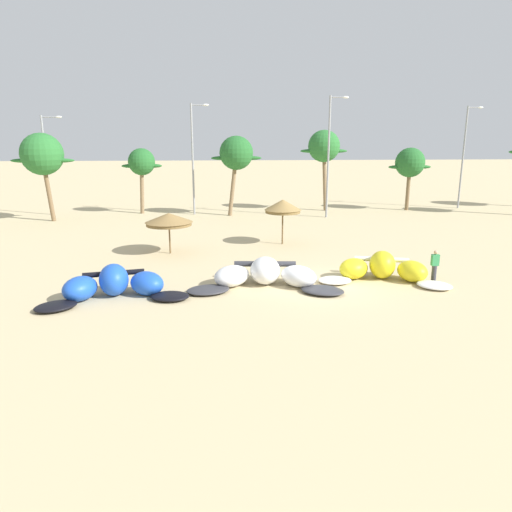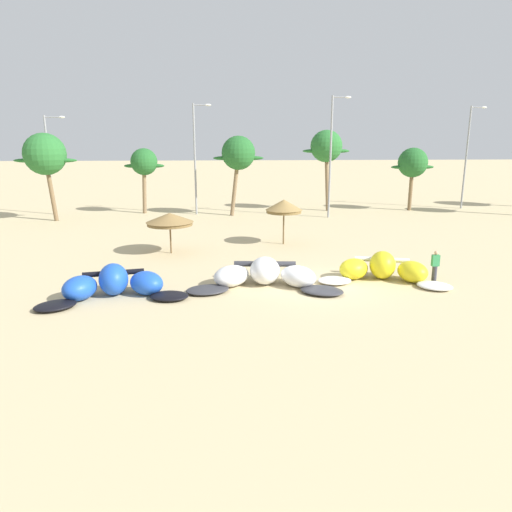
# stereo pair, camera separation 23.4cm
# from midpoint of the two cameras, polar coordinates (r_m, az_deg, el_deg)

# --- Properties ---
(ground_plane) EXTENTS (260.00, 260.00, 0.00)m
(ground_plane) POSITION_cam_midpoint_polar(r_m,az_deg,el_deg) (23.55, 8.04, -3.42)
(ground_plane) COLOR #C6B284
(kite_far_left) EXTENTS (6.71, 3.80, 1.45)m
(kite_far_left) POSITION_cam_midpoint_polar(r_m,az_deg,el_deg) (22.33, -16.47, -3.37)
(kite_far_left) COLOR black
(kite_far_left) RESTS_ON ground
(kite_left) EXTENTS (7.70, 3.89, 1.33)m
(kite_left) POSITION_cam_midpoint_polar(r_m,az_deg,el_deg) (23.01, 1.35, -2.38)
(kite_left) COLOR #333338
(kite_left) RESTS_ON ground
(kite_left_of_center) EXTENTS (6.53, 3.92, 1.41)m
(kite_left_of_center) POSITION_cam_midpoint_polar(r_m,az_deg,el_deg) (24.76, 15.28, -1.62)
(kite_left_of_center) COLOR white
(kite_left_of_center) RESTS_ON ground
(beach_umbrella_near_van) EXTENTS (2.92, 2.92, 2.54)m
(beach_umbrella_near_van) POSITION_cam_midpoint_polar(r_m,az_deg,el_deg) (29.63, -10.12, 4.40)
(beach_umbrella_near_van) COLOR brown
(beach_umbrella_near_van) RESTS_ON ground
(beach_umbrella_middle) EXTENTS (2.46, 2.46, 3.03)m
(beach_umbrella_middle) POSITION_cam_midpoint_polar(r_m,az_deg,el_deg) (31.74, 3.59, 6.00)
(beach_umbrella_middle) COLOR brown
(beach_umbrella_middle) RESTS_ON ground
(person_near_kites) EXTENTS (0.36, 0.24, 1.62)m
(person_near_kites) POSITION_cam_midpoint_polar(r_m,az_deg,el_deg) (25.11, 20.99, -1.19)
(person_near_kites) COLOR #383842
(person_near_kites) RESTS_ON ground
(palm_leftmost) EXTENTS (5.26, 3.51, 7.43)m
(palm_leftmost) POSITION_cam_midpoint_polar(r_m,az_deg,el_deg) (44.35, -23.94, 11.07)
(palm_leftmost) COLOR brown
(palm_leftmost) RESTS_ON ground
(palm_left) EXTENTS (3.73, 2.49, 6.07)m
(palm_left) POSITION_cam_midpoint_polar(r_m,az_deg,el_deg) (46.12, -13.18, 10.85)
(palm_left) COLOR #7F6647
(palm_left) RESTS_ON ground
(palm_left_of_gap) EXTENTS (4.56, 3.04, 7.19)m
(palm_left_of_gap) POSITION_cam_midpoint_polar(r_m,az_deg,el_deg) (43.61, -1.98, 12.19)
(palm_left_of_gap) COLOR #7F6647
(palm_left_of_gap) RESTS_ON ground
(palm_center_left) EXTENTS (4.57, 3.05, 7.75)m
(palm_center_left) POSITION_cam_midpoint_polar(r_m,az_deg,el_deg) (47.01, 8.61, 12.83)
(palm_center_left) COLOR #7F6647
(palm_center_left) RESTS_ON ground
(palm_center_right) EXTENTS (4.28, 2.85, 6.08)m
(palm_center_right) POSITION_cam_midpoint_polar(r_m,az_deg,el_deg) (49.23, 18.48, 10.53)
(palm_center_right) COLOR brown
(palm_center_right) RESTS_ON ground
(lamppost_west) EXTENTS (1.91, 0.24, 8.95)m
(lamppost_west) POSITION_cam_midpoint_polar(r_m,az_deg,el_deg) (48.14, -23.38, 10.58)
(lamppost_west) COLOR gray
(lamppost_west) RESTS_ON ground
(lamppost_west_center) EXTENTS (1.69, 0.24, 9.99)m
(lamppost_west_center) POSITION_cam_midpoint_polar(r_m,az_deg,el_deg) (44.58, -7.07, 12.06)
(lamppost_west_center) COLOR gray
(lamppost_west_center) RESTS_ON ground
(lamppost_east_center) EXTENTS (1.70, 0.24, 10.52)m
(lamppost_east_center) POSITION_cam_midpoint_polar(r_m,az_deg,el_deg) (43.02, 9.29, 12.27)
(lamppost_east_center) COLOR gray
(lamppost_east_center) RESTS_ON ground
(lamppost_east) EXTENTS (1.64, 0.24, 10.01)m
(lamppost_east) POSITION_cam_midpoint_polar(r_m,az_deg,el_deg) (52.54, 24.25, 11.25)
(lamppost_east) COLOR gray
(lamppost_east) RESTS_ON ground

